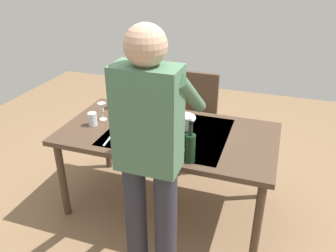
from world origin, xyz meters
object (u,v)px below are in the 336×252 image
Objects in this scene: chair_near at (195,113)px; wine_bottle at (190,147)px; side_bowl_salad at (130,106)px; dining_table at (168,139)px; water_cup_near_right at (112,104)px; dinner_plate_near at (182,118)px; water_cup_near_left at (187,124)px; serving_bowl_pasta at (145,123)px; water_cup_far_left at (93,119)px; person_server at (150,153)px; wine_glass_left at (102,108)px.

wine_bottle reaches higher than chair_near.
chair_near reaches higher than side_bowl_salad.
dining_table is at bearing 146.78° from side_bowl_salad.
dinner_plate_near is at bearing 179.83° from water_cup_near_right.
wine_bottle is at bearing 108.16° from water_cup_near_left.
side_bowl_salad is at bearing -3.77° from dinner_plate_near.
water_cup_far_left is at bearing 14.33° from serving_bowl_pasta.
water_cup_near_left is (0.14, -0.44, -0.06)m from wine_bottle.
person_server is 1.01m from dinner_plate_near.
wine_glass_left is (0.59, -0.03, 0.17)m from dining_table.
water_cup_near_left is 0.60× the size of side_bowl_salad.
water_cup_far_left is at bearing -39.74° from person_server.
chair_near is 1.14m from water_cup_far_left.
dinner_plate_near is (-0.66, 0.00, -0.04)m from water_cup_near_right.
side_bowl_salad is 0.50m from dinner_plate_near.
serving_bowl_pasta is (0.48, -0.38, -0.08)m from wine_bottle.
serving_bowl_pasta is (0.33, 0.06, -0.02)m from water_cup_near_left.
wine_glass_left is 0.84× the size of side_bowl_salad.
wine_bottle is 0.68m from dinner_plate_near.
wine_glass_left is at bearing -2.98° from dining_table.
dining_table is 0.49m from wine_bottle.
wine_bottle reaches higher than water_cup_far_left.
dining_table is 15.45× the size of water_cup_near_left.
water_cup_far_left is at bearing 68.82° from side_bowl_salad.
side_bowl_salad is (0.48, 0.53, 0.23)m from chair_near.
water_cup_near_right is at bearing 10.98° from side_bowl_salad.
water_cup_near_left is at bearing -169.98° from serving_bowl_pasta.
dinner_plate_near is (-0.04, -0.27, 0.07)m from dining_table.
person_server is 15.67× the size of water_cup_far_left.
chair_near is 0.74m from side_bowl_salad.
water_cup_near_right is 0.16m from side_bowl_salad.
water_cup_near_right is at bearing -35.03° from wine_bottle.
dinner_plate_near is (-0.50, 0.03, -0.03)m from side_bowl_salad.
wine_bottle is at bearing 144.97° from water_cup_near_right.
water_cup_near_left is (0.00, -0.79, -0.19)m from person_server.
wine_glass_left reaches higher than dinner_plate_near.
serving_bowl_pasta is (-0.39, 0.01, -0.07)m from wine_glass_left.
water_cup_near_left is (-0.13, -0.08, 0.12)m from dining_table.
water_cup_near_left is at bearing -176.22° from wine_glass_left.
wine_glass_left is at bearing -102.91° from water_cup_far_left.
water_cup_near_right is at bearing -30.80° from serving_bowl_pasta.
dining_table is at bearing 174.35° from serving_bowl_pasta.
wine_glass_left is (0.87, -0.39, -0.01)m from wine_bottle.
wine_bottle is at bearing 138.21° from side_bowl_salad.
water_cup_near_right is (0.04, -0.24, -0.06)m from wine_glass_left.
chair_near is 8.36× the size of water_cup_near_left.
wine_glass_left is 0.68m from dinner_plate_near.
wine_bottle reaches higher than water_cup_near_left.
side_bowl_salad is (0.46, -0.30, 0.10)m from dining_table.
water_cup_far_left reaches higher than side_bowl_salad.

